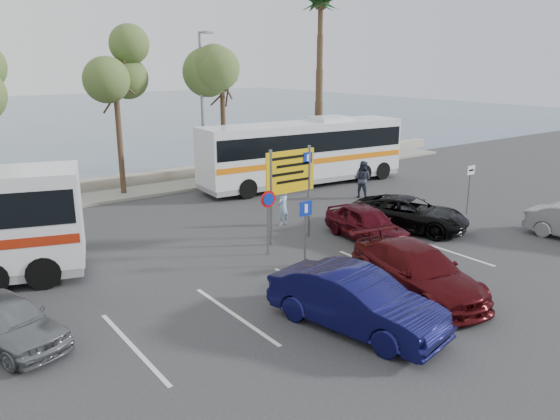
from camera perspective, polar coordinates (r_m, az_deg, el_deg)
ground at (r=18.16m, az=4.69°, el=-6.36°), size 120.00×120.00×0.00m
kerb_strip at (r=29.66m, az=-13.29°, el=2.03°), size 44.00×2.40×0.15m
seawall at (r=31.42m, az=-14.77°, el=3.09°), size 48.00×0.80×0.60m
tree_mid at (r=28.36m, az=-17.00°, el=14.62°), size 3.20×3.20×8.00m
tree_right at (r=30.93m, az=-6.11°, el=14.29°), size 3.20×3.20×7.40m
palm_tree at (r=35.13m, az=4.27°, el=20.49°), size 4.80×4.80×11.20m
street_lamp_right at (r=29.84m, az=-8.08°, el=11.17°), size 0.45×1.15×8.01m
direction_sign at (r=20.44m, az=1.10°, el=3.29°), size 2.20×0.12×3.60m
sign_no_stop at (r=19.09m, az=-1.26°, el=-0.23°), size 0.60×0.08×2.35m
sign_parking at (r=18.13m, az=2.67°, el=-1.44°), size 0.50×0.07×2.25m
sign_taxi at (r=25.83m, az=19.21°, el=2.70°), size 0.50×0.07×2.20m
lane_markings at (r=16.77m, az=3.97°, el=-8.22°), size 12.02×4.20×0.01m
coach_bus_right at (r=30.16m, az=2.48°, el=5.82°), size 12.02×3.54×3.69m
car_silver_a at (r=14.97m, az=-26.67°, el=-10.32°), size 2.61×3.98×1.26m
car_blue at (r=14.24m, az=7.92°, el=-9.38°), size 2.61×4.97×1.56m
car_maroon at (r=16.65m, az=14.14°, el=-6.19°), size 2.99×5.28×1.44m
car_red at (r=21.19m, az=9.04°, el=-1.37°), size 2.12×4.13×1.35m
suv_black at (r=22.90m, az=13.28°, el=-0.35°), size 3.97×5.26×1.33m
pedestrian_near at (r=22.81m, az=0.32°, el=0.31°), size 0.63×0.48×1.56m
pedestrian_far at (r=27.77m, az=8.60°, el=3.20°), size 0.98×1.10×1.87m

